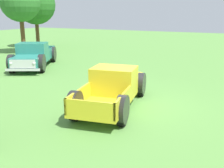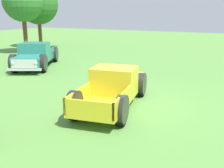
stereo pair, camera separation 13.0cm
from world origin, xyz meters
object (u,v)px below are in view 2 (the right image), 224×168
(pickup_truck_behind_left, at_px, (35,56))
(oak_tree_east, at_px, (23,2))
(pickup_truck_foreground, at_px, (115,87))
(oak_tree_west, at_px, (38,5))

(pickup_truck_behind_left, height_order, oak_tree_east, oak_tree_east)
(pickup_truck_foreground, relative_size, pickup_truck_behind_left, 0.92)
(pickup_truck_behind_left, xyz_separation_m, oak_tree_west, (8.34, 7.03, 3.44))
(oak_tree_east, bearing_deg, pickup_truck_behind_left, -130.87)
(pickup_truck_behind_left, bearing_deg, pickup_truck_foreground, -116.68)
(pickup_truck_foreground, distance_m, oak_tree_west, 19.49)
(oak_tree_east, relative_size, oak_tree_west, 0.97)
(pickup_truck_foreground, distance_m, oak_tree_east, 15.84)
(pickup_truck_behind_left, bearing_deg, oak_tree_west, 40.10)
(pickup_truck_behind_left, distance_m, oak_tree_east, 7.74)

